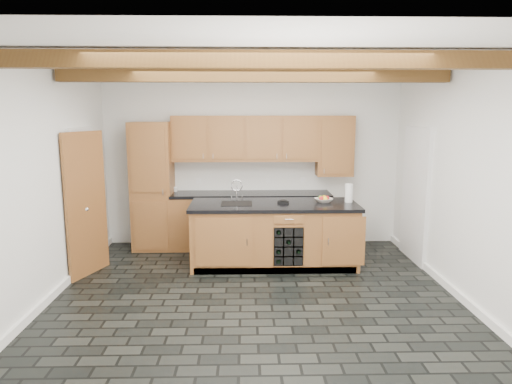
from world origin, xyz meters
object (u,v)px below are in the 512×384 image
kitchen_scale (283,202)px  paper_towel (349,193)px  island (274,234)px  fruit_bowl (324,200)px

kitchen_scale → paper_towel: 0.99m
paper_towel → island: bearing=-175.7°
kitchen_scale → paper_towel: paper_towel is taller
island → kitchen_scale: kitchen_scale is taller
fruit_bowl → paper_towel: size_ratio=0.91×
fruit_bowl → kitchen_scale: bearing=-174.3°
island → paper_towel: bearing=4.3°
island → paper_towel: paper_towel is taller
kitchen_scale → fruit_bowl: fruit_bowl is taller
island → paper_towel: (1.11, 0.08, 0.60)m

